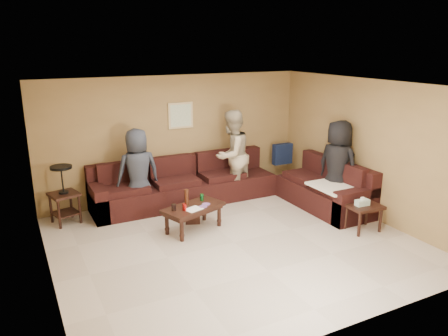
# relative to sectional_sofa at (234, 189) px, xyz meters

# --- Properties ---
(room) EXTENTS (5.60, 5.50, 2.50)m
(room) POSITION_rel_sectional_sofa_xyz_m (-0.81, -1.52, 1.34)
(room) COLOR beige
(room) RESTS_ON ground
(sectional_sofa) EXTENTS (4.65, 2.90, 0.97)m
(sectional_sofa) POSITION_rel_sectional_sofa_xyz_m (0.00, 0.00, 0.00)
(sectional_sofa) COLOR black
(sectional_sofa) RESTS_ON ground
(coffee_table) EXTENTS (1.16, 0.84, 0.72)m
(coffee_table) POSITION_rel_sectional_sofa_xyz_m (-1.21, -0.77, 0.05)
(coffee_table) COLOR black
(coffee_table) RESTS_ON ground
(end_table_left) EXTENTS (0.57, 0.57, 1.05)m
(end_table_left) POSITION_rel_sectional_sofa_xyz_m (-3.11, 0.55, 0.23)
(end_table_left) COLOR black
(end_table_left) RESTS_ON ground
(side_table_right) EXTENTS (0.59, 0.49, 0.61)m
(side_table_right) POSITION_rel_sectional_sofa_xyz_m (1.37, -2.09, 0.08)
(side_table_right) COLOR black
(side_table_right) RESTS_ON ground
(waste_bin) EXTENTS (0.33, 0.33, 0.31)m
(waste_bin) POSITION_rel_sectional_sofa_xyz_m (-1.08, -0.44, -0.17)
(waste_bin) COLOR black
(waste_bin) RESTS_ON ground
(wall_art) EXTENTS (0.52, 0.04, 0.52)m
(wall_art) POSITION_rel_sectional_sofa_xyz_m (-0.71, 0.96, 1.37)
(wall_art) COLOR #CFB881
(wall_art) RESTS_ON ground
(person_left) EXTENTS (0.80, 0.53, 1.63)m
(person_left) POSITION_rel_sectional_sofa_xyz_m (-1.81, 0.38, 0.49)
(person_left) COLOR #2B313D
(person_left) RESTS_ON ground
(person_middle) EXTENTS (1.11, 1.01, 1.83)m
(person_middle) POSITION_rel_sectional_sofa_xyz_m (0.13, 0.35, 0.59)
(person_middle) COLOR tan
(person_middle) RESTS_ON ground
(person_right) EXTENTS (0.75, 0.96, 1.74)m
(person_right) POSITION_rel_sectional_sofa_xyz_m (1.61, -1.11, 0.55)
(person_right) COLOR black
(person_right) RESTS_ON ground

